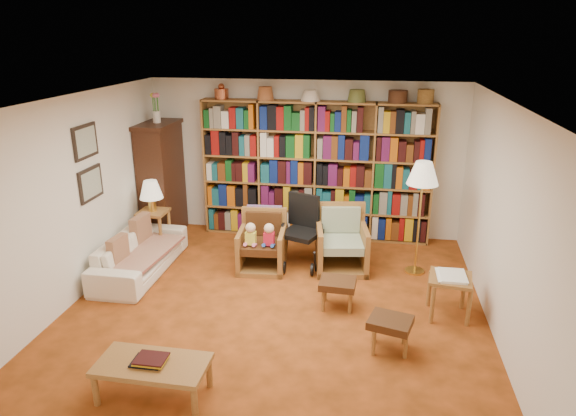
% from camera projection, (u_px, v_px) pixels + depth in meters
% --- Properties ---
extents(floor, '(5.00, 5.00, 0.00)m').
position_uv_depth(floor, '(277.00, 304.00, 6.36)').
color(floor, '#B04E1B').
rests_on(floor, ground).
extents(ceiling, '(5.00, 5.00, 0.00)m').
position_uv_depth(ceiling, '(275.00, 100.00, 5.54)').
color(ceiling, white).
rests_on(ceiling, wall_back).
extents(wall_back, '(5.00, 0.00, 5.00)m').
position_uv_depth(wall_back, '(305.00, 159.00, 8.28)').
color(wall_back, white).
rests_on(wall_back, floor).
extents(wall_front, '(5.00, 0.00, 5.00)m').
position_uv_depth(wall_front, '(211.00, 323.00, 3.62)').
color(wall_front, white).
rests_on(wall_front, floor).
extents(wall_left, '(0.00, 5.00, 5.00)m').
position_uv_depth(wall_left, '(78.00, 198.00, 6.34)').
color(wall_left, white).
rests_on(wall_left, floor).
extents(wall_right, '(0.00, 5.00, 5.00)m').
position_uv_depth(wall_right, '(502.00, 221.00, 5.56)').
color(wall_right, white).
rests_on(wall_right, floor).
extents(bookshelf, '(3.60, 0.30, 2.42)m').
position_uv_depth(bookshelf, '(316.00, 167.00, 8.12)').
color(bookshelf, '#A16632').
rests_on(bookshelf, floor).
extents(curio_cabinet, '(0.50, 0.95, 2.40)m').
position_uv_depth(curio_cabinet, '(162.00, 179.00, 8.26)').
color(curio_cabinet, '#3A1A0F').
rests_on(curio_cabinet, floor).
extents(framed_pictures, '(0.03, 0.52, 0.97)m').
position_uv_depth(framed_pictures, '(88.00, 163.00, 6.49)').
color(framed_pictures, black).
rests_on(framed_pictures, wall_left).
extents(sofa, '(1.82, 0.71, 0.53)m').
position_uv_depth(sofa, '(140.00, 254.00, 7.15)').
color(sofa, '#F3E7CE').
rests_on(sofa, floor).
extents(sofa_throw, '(0.78, 1.32, 0.04)m').
position_uv_depth(sofa_throw, '(143.00, 252.00, 7.13)').
color(sofa_throw, beige).
rests_on(sofa_throw, sofa).
extents(cushion_left, '(0.16, 0.41, 0.40)m').
position_uv_depth(cushion_left, '(141.00, 232.00, 7.43)').
color(cushion_left, maroon).
rests_on(cushion_left, sofa).
extents(cushion_right, '(0.15, 0.37, 0.36)m').
position_uv_depth(cushion_right, '(118.00, 251.00, 6.78)').
color(cushion_right, maroon).
rests_on(cushion_right, sofa).
extents(side_table_lamp, '(0.43, 0.43, 0.64)m').
position_uv_depth(side_table_lamp, '(154.00, 221.00, 7.79)').
color(side_table_lamp, '#A16632').
rests_on(side_table_lamp, floor).
extents(table_lamp, '(0.35, 0.35, 0.47)m').
position_uv_depth(table_lamp, '(151.00, 191.00, 7.63)').
color(table_lamp, gold).
rests_on(table_lamp, side_table_lamp).
extents(armchair_leather, '(0.70, 0.74, 0.83)m').
position_uv_depth(armchair_leather, '(263.00, 244.00, 7.29)').
color(armchair_leather, '#A16632').
rests_on(armchair_leather, floor).
extents(armchair_sage, '(0.82, 0.84, 0.88)m').
position_uv_depth(armchair_sage, '(342.00, 244.00, 7.30)').
color(armchair_sage, '#A16632').
rests_on(armchair_sage, floor).
extents(wheelchair, '(0.63, 0.80, 1.00)m').
position_uv_depth(wheelchair, '(302.00, 233.00, 7.36)').
color(wheelchair, black).
rests_on(wheelchair, floor).
extents(floor_lamp, '(0.42, 0.42, 1.59)m').
position_uv_depth(floor_lamp, '(423.00, 178.00, 6.77)').
color(floor_lamp, gold).
rests_on(floor_lamp, floor).
extents(side_table_papers, '(0.54, 0.54, 0.54)m').
position_uv_depth(side_table_papers, '(450.00, 283.00, 5.97)').
color(side_table_papers, '#A16632').
rests_on(side_table_papers, floor).
extents(footstool_a, '(0.45, 0.38, 0.36)m').
position_uv_depth(footstool_a, '(338.00, 285.00, 6.19)').
color(footstool_a, '#482713').
rests_on(footstool_a, floor).
extents(footstool_b, '(0.51, 0.47, 0.37)m').
position_uv_depth(footstool_b, '(390.00, 324.00, 5.36)').
color(footstool_b, '#482713').
rests_on(footstool_b, floor).
extents(coffee_table, '(1.02, 0.52, 0.41)m').
position_uv_depth(coffee_table, '(152.00, 367.00, 4.67)').
color(coffee_table, '#A16632').
rests_on(coffee_table, floor).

